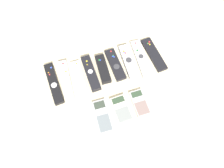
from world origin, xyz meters
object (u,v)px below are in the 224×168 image
at_px(remote_5, 115,65).
at_px(calculator_1, 121,109).
at_px(remote_3, 91,73).
at_px(remote_1, 66,80).
at_px(remote_6, 129,61).
at_px(remote_0, 54,83).
at_px(remote_8, 154,54).
at_px(remote_4, 103,69).
at_px(remote_2, 79,77).
at_px(calculator_2, 140,103).
at_px(remote_7, 141,58).
at_px(calculator_0, 102,116).

distance_m(remote_5, calculator_1, 0.23).
bearing_deg(remote_3, remote_1, 176.93).
distance_m(remote_1, remote_6, 0.32).
relative_size(remote_0, remote_3, 1.15).
relative_size(remote_3, calculator_1, 1.52).
bearing_deg(remote_3, remote_6, -0.20).
height_order(remote_0, remote_1, remote_1).
distance_m(remote_1, remote_8, 0.46).
bearing_deg(remote_4, remote_2, -175.04).
bearing_deg(calculator_2, calculator_1, -178.27).
height_order(remote_1, remote_4, remote_4).
xyz_separation_m(remote_0, calculator_2, (0.35, -0.22, -0.00)).
xyz_separation_m(remote_3, calculator_1, (0.08, -0.22, -0.00)).
bearing_deg(remote_3, calculator_1, -71.05).
bearing_deg(calculator_2, remote_0, 148.81).
xyz_separation_m(remote_2, calculator_2, (0.23, -0.22, -0.00)).
bearing_deg(remote_5, remote_3, -177.39).
distance_m(remote_7, calculator_1, 0.29).
relative_size(remote_6, calculator_0, 1.23).
xyz_separation_m(remote_0, remote_8, (0.52, -0.00, -0.00)).
xyz_separation_m(remote_4, remote_7, (0.20, -0.00, -0.01)).
relative_size(remote_0, remote_6, 1.15).
bearing_deg(remote_7, remote_5, -179.80).
height_order(remote_2, calculator_0, remote_2).
bearing_deg(remote_3, remote_2, 179.54).
height_order(remote_7, calculator_2, remote_7).
bearing_deg(remote_3, calculator_0, -93.87).
bearing_deg(remote_8, remote_3, 176.90).
height_order(remote_0, remote_2, remote_0).
bearing_deg(calculator_1, remote_6, 60.75).
xyz_separation_m(remote_4, remote_8, (0.27, -0.00, -0.01)).
distance_m(remote_4, remote_7, 0.20).
bearing_deg(remote_1, remote_0, -177.27).
bearing_deg(remote_0, calculator_2, -34.71).
height_order(remote_3, remote_8, remote_3).
xyz_separation_m(remote_3, calculator_2, (0.17, -0.22, -0.01)).
height_order(remote_6, calculator_0, remote_6).
distance_m(remote_2, remote_4, 0.13).
height_order(remote_5, remote_7, remote_5).
xyz_separation_m(remote_5, calculator_2, (0.04, -0.23, -0.00)).
distance_m(remote_2, remote_8, 0.40).
distance_m(remote_4, calculator_0, 0.24).
distance_m(remote_1, calculator_0, 0.25).
distance_m(remote_0, remote_5, 0.31).
relative_size(remote_1, calculator_1, 1.65).
xyz_separation_m(remote_5, remote_7, (0.14, -0.01, -0.00)).
bearing_deg(remote_8, remote_0, 176.10).
bearing_deg(remote_4, remote_7, 2.88).
xyz_separation_m(remote_8, calculator_2, (-0.17, -0.22, 0.00)).
relative_size(remote_6, calculator_1, 1.52).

